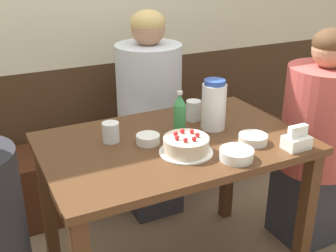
{
  "coord_description": "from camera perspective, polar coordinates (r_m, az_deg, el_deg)",
  "views": [
    {
      "loc": [
        -0.78,
        -1.51,
        1.56
      ],
      "look_at": [
        -0.0,
        0.05,
        0.81
      ],
      "focal_mm": 45.0,
      "sensor_mm": 36.0,
      "label": 1
    }
  ],
  "objects": [
    {
      "name": "back_wall",
      "position": [
        2.69,
        -9.81,
        16.26
      ],
      "size": [
        4.8,
        0.04,
        2.5
      ],
      "color": "#3D2819",
      "rests_on": "ground_plane"
    },
    {
      "name": "bench_seat",
      "position": [
        2.81,
        -7.04,
        -5.73
      ],
      "size": [
        2.38,
        0.38,
        0.42
      ],
      "color": "#472314",
      "rests_on": "ground_plane"
    },
    {
      "name": "dining_table",
      "position": [
        1.92,
        0.79,
        -5.05
      ],
      "size": [
        1.16,
        0.75,
        0.76
      ],
      "color": "#4C2D19",
      "rests_on": "ground_plane"
    },
    {
      "name": "birthday_cake",
      "position": [
        1.75,
        2.47,
        -2.61
      ],
      "size": [
        0.23,
        0.23,
        0.09
      ],
      "color": "white",
      "rests_on": "dining_table"
    },
    {
      "name": "water_pitcher",
      "position": [
        1.97,
        6.22,
        2.85
      ],
      "size": [
        0.11,
        0.11,
        0.24
      ],
      "color": "white",
      "rests_on": "dining_table"
    },
    {
      "name": "soju_bottle",
      "position": [
        1.93,
        1.58,
        1.8
      ],
      "size": [
        0.06,
        0.06,
        0.2
      ],
      "color": "#388E4C",
      "rests_on": "dining_table"
    },
    {
      "name": "napkin_holder",
      "position": [
        1.86,
        17.03,
        -1.85
      ],
      "size": [
        0.11,
        0.08,
        0.11
      ],
      "color": "white",
      "rests_on": "dining_table"
    },
    {
      "name": "bowl_soup_white",
      "position": [
        2.23,
        6.39,
        2.62
      ],
      "size": [
        0.12,
        0.12,
        0.03
      ],
      "color": "white",
      "rests_on": "dining_table"
    },
    {
      "name": "bowl_rice_small",
      "position": [
        1.84,
        -2.73,
        -1.78
      ],
      "size": [
        0.1,
        0.1,
        0.04
      ],
      "color": "white",
      "rests_on": "dining_table"
    },
    {
      "name": "bowl_side_dish",
      "position": [
        1.72,
        9.27,
        -3.83
      ],
      "size": [
        0.14,
        0.14,
        0.04
      ],
      "color": "white",
      "rests_on": "dining_table"
    },
    {
      "name": "bowl_sauce_shallow",
      "position": [
        1.88,
        11.43,
        -1.72
      ],
      "size": [
        0.13,
        0.13,
        0.04
      ],
      "color": "white",
      "rests_on": "dining_table"
    },
    {
      "name": "glass_water_tall",
      "position": [
        2.07,
        3.46,
        2.11
      ],
      "size": [
        0.07,
        0.07,
        0.1
      ],
      "color": "silver",
      "rests_on": "dining_table"
    },
    {
      "name": "glass_tumbler_short",
      "position": [
        1.86,
        -7.75,
        -0.83
      ],
      "size": [
        0.07,
        0.07,
        0.09
      ],
      "color": "silver",
      "rests_on": "dining_table"
    },
    {
      "name": "person_teal_shirt",
      "position": [
        2.38,
        19.62,
        -1.91
      ],
      "size": [
        0.4,
        0.4,
        1.2
      ],
      "rotation": [
        0.0,
        0.0,
        3.14
      ],
      "color": "#33333D",
      "rests_on": "ground_plane"
    },
    {
      "name": "person_pale_blue_shirt",
      "position": [
        2.52,
        -2.5,
        1.26
      ],
      "size": [
        0.38,
        0.38,
        1.24
      ],
      "rotation": [
        0.0,
        0.0,
        -1.57
      ],
      "color": "#33333D",
      "rests_on": "ground_plane"
    }
  ]
}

